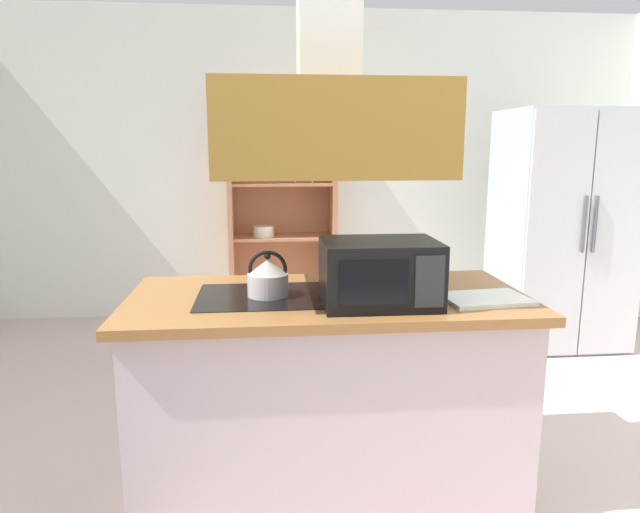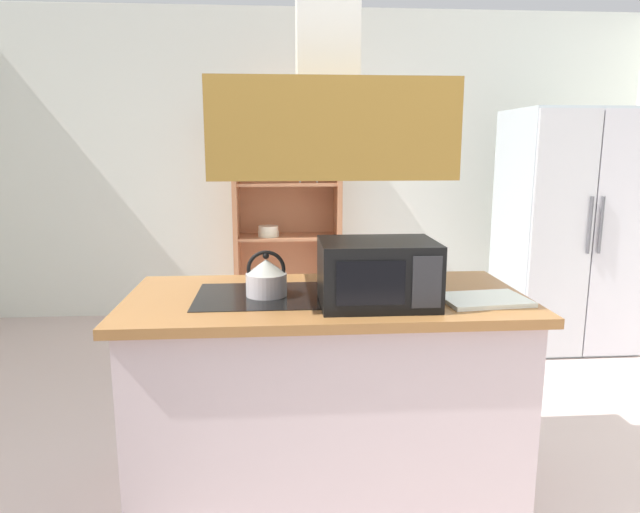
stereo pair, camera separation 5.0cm
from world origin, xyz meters
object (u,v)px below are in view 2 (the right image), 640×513
(kettle, at_px, (266,277))
(microwave, at_px, (377,273))
(refrigerator, at_px, (567,230))
(dish_cabinet, at_px, (287,227))
(cutting_board, at_px, (484,300))

(kettle, distance_m, microwave, 0.48)
(refrigerator, xyz_separation_m, dish_cabinet, (-2.12, 0.84, -0.07))
(dish_cabinet, height_order, microwave, dish_cabinet)
(refrigerator, relative_size, microwave, 3.91)
(kettle, bearing_deg, cutting_board, -10.05)
(kettle, xyz_separation_m, microwave, (0.45, -0.16, 0.05))
(refrigerator, relative_size, kettle, 9.21)
(refrigerator, distance_m, dish_cabinet, 2.29)
(cutting_board, relative_size, microwave, 0.74)
(refrigerator, distance_m, cutting_board, 2.37)
(refrigerator, distance_m, microwave, 2.66)
(refrigerator, bearing_deg, cutting_board, -125.04)
(kettle, bearing_deg, refrigerator, 38.34)
(refrigerator, bearing_deg, microwave, -132.89)
(cutting_board, distance_m, microwave, 0.46)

